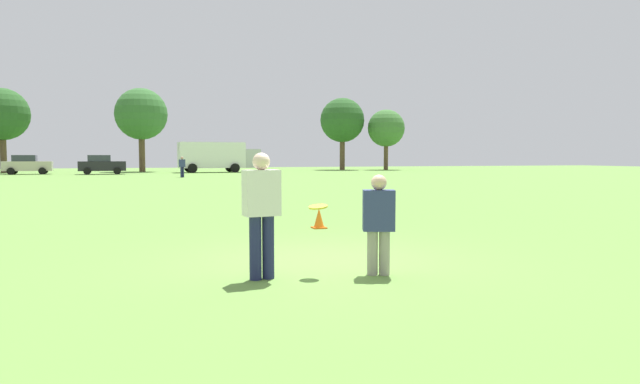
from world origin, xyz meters
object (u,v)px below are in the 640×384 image
at_px(traffic_cone, 319,219).
at_px(bystander_sideline_watcher, 182,166).
at_px(player_thrower, 262,208).
at_px(frisbee, 318,207).
at_px(player_defender, 379,219).
at_px(box_truck, 218,156).
at_px(parked_car_mid_right, 102,165).
at_px(parked_car_center, 27,165).

distance_m(traffic_cone, bystander_sideline_watcher, 33.06).
distance_m(player_thrower, frisbee, 0.82).
height_order(frisbee, traffic_cone, frisbee).
distance_m(player_defender, box_truck, 51.57).
bearing_deg(traffic_cone, player_thrower, -115.52).
bearing_deg(player_thrower, parked_car_mid_right, 97.14).
distance_m(frisbee, bystander_sideline_watcher, 37.85).
bearing_deg(parked_car_mid_right, box_truck, 16.19).
height_order(parked_car_center, bystander_sideline_watcher, parked_car_center).
bearing_deg(parked_car_mid_right, frisbee, -81.90).
height_order(parked_car_center, parked_car_mid_right, same).
bearing_deg(player_defender, bystander_sideline_watcher, 91.13).
distance_m(traffic_cone, box_truck, 46.48).
xyz_separation_m(player_thrower, parked_car_mid_right, (-6.00, 47.94, -0.06)).
xyz_separation_m(player_thrower, player_defender, (1.64, -0.23, -0.19)).
distance_m(player_thrower, box_truck, 51.49).
distance_m(parked_car_mid_right, box_truck, 11.75).
bearing_deg(traffic_cone, frisbee, -107.23).
relative_size(parked_car_center, parked_car_mid_right, 1.00).
distance_m(frisbee, parked_car_center, 51.76).
bearing_deg(box_truck, player_thrower, -95.86).
bearing_deg(bystander_sideline_watcher, player_defender, -88.87).
bearing_deg(bystander_sideline_watcher, parked_car_center, 138.37).
height_order(traffic_cone, bystander_sideline_watcher, bystander_sideline_watcher).
xyz_separation_m(player_thrower, bystander_sideline_watcher, (0.89, 37.87, -0.04)).
xyz_separation_m(frisbee, bystander_sideline_watcher, (0.07, 37.85, -0.03)).
xyz_separation_m(player_thrower, traffic_cone, (2.32, 4.85, -0.75)).
height_order(traffic_cone, parked_car_center, parked_car_center).
xyz_separation_m(traffic_cone, bystander_sideline_watcher, (-1.42, 33.02, 0.72)).
height_order(player_defender, parked_car_center, parked_car_center).
relative_size(traffic_cone, bystander_sideline_watcher, 0.29).
relative_size(frisbee, parked_car_center, 0.06).
relative_size(frisbee, box_truck, 0.03).
relative_size(player_defender, parked_car_center, 0.33).
height_order(parked_car_center, box_truck, box_truck).
xyz_separation_m(parked_car_mid_right, box_truck, (11.26, 3.27, 0.83)).
bearing_deg(player_thrower, frisbee, 1.48).
distance_m(traffic_cone, parked_car_mid_right, 43.89).
relative_size(player_defender, frisbee, 5.23).
bearing_deg(parked_car_center, box_truck, 3.92).
xyz_separation_m(traffic_cone, box_truck, (2.94, 46.36, 1.52)).
xyz_separation_m(parked_car_center, bystander_sideline_watcher, (13.63, -12.11, 0.02)).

